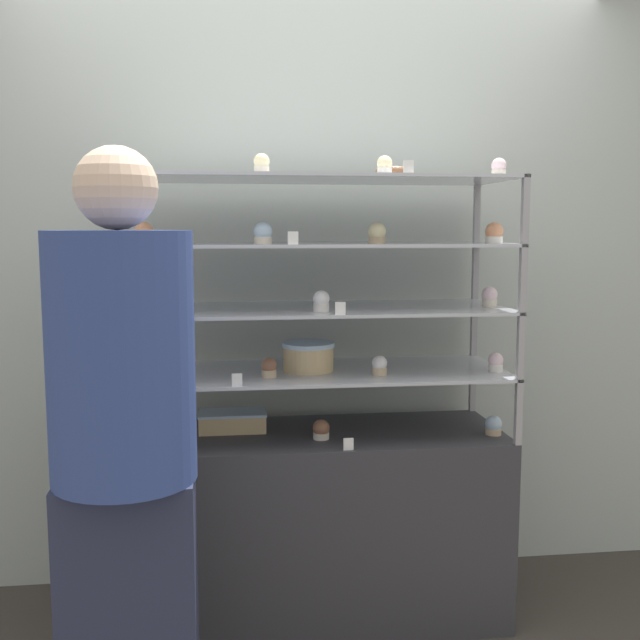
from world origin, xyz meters
The scene contains 34 objects.
ground_plane centered at (0.00, 0.00, 0.00)m, with size 20.00×20.00×0.00m, color #38332D.
back_wall centered at (0.00, 0.41, 1.30)m, with size 8.00×0.05×2.60m.
display_base centered at (0.00, 0.00, 0.37)m, with size 1.41×0.54×0.74m.
display_riser_lower centered at (0.00, 0.00, 0.97)m, with size 1.41×0.54×0.24m.
display_riser_middle centered at (0.00, 0.00, 1.21)m, with size 1.41×0.54×0.24m.
display_riser_upper centered at (0.00, 0.00, 1.45)m, with size 1.41×0.54×0.24m.
display_riser_top centered at (0.00, 0.00, 1.70)m, with size 1.41×0.54×0.24m.
layer_cake_centerpiece centered at (-0.04, 0.00, 1.04)m, with size 0.20×0.20×0.11m.
sheet_cake_frosted centered at (-0.34, 0.07, 0.78)m, with size 0.26×0.15×0.07m.
cupcake_0 centered at (-0.64, -0.14, 0.77)m, with size 0.06×0.06×0.07m.
cupcake_1 centered at (-0.01, -0.09, 0.77)m, with size 0.06×0.06×0.07m.
cupcake_2 centered at (0.65, -0.12, 0.77)m, with size 0.06×0.06×0.07m.
price_tag_0 centered at (0.07, -0.25, 0.76)m, with size 0.04×0.00×0.04m.
cupcake_3 centered at (-0.66, -0.09, 1.02)m, with size 0.06×0.06×0.07m.
cupcake_4 centered at (-0.20, -0.11, 1.02)m, with size 0.06×0.06×0.07m.
cupcake_5 centered at (0.21, -0.11, 1.02)m, with size 0.06×0.06×0.07m.
cupcake_6 centered at (0.66, -0.10, 1.02)m, with size 0.06×0.06×0.07m.
price_tag_1 centered at (-0.32, -0.25, 1.00)m, with size 0.04×0.00×0.04m.
cupcake_7 centered at (-0.63, -0.06, 1.26)m, with size 0.06×0.06×0.08m.
cupcake_8 centered at (-0.01, -0.14, 1.26)m, with size 0.06×0.06×0.08m.
cupcake_9 centered at (0.65, -0.05, 1.26)m, with size 0.06×0.06×0.08m.
price_tag_2 centered at (0.04, -0.25, 1.25)m, with size 0.04×0.00×0.04m.
cupcake_10 centered at (-0.63, -0.10, 1.50)m, with size 0.07×0.07×0.08m.
cupcake_11 centered at (-0.22, -0.12, 1.50)m, with size 0.07×0.07×0.08m.
cupcake_12 centered at (0.20, -0.06, 1.50)m, with size 0.07×0.07×0.08m.
cupcake_13 centered at (0.64, -0.10, 1.50)m, with size 0.07×0.07×0.08m.
price_tag_3 centered at (-0.12, -0.25, 1.49)m, with size 0.04×0.00×0.04m.
cupcake_14 centered at (-0.66, -0.09, 1.74)m, with size 0.06×0.06×0.07m.
cupcake_15 centered at (-0.22, -0.14, 1.74)m, with size 0.06×0.06×0.07m.
cupcake_16 centered at (0.22, -0.11, 1.74)m, with size 0.06×0.06×0.07m.
cupcake_17 centered at (0.66, -0.08, 1.74)m, with size 0.06×0.06×0.07m.
price_tag_4 centered at (0.27, -0.25, 1.73)m, with size 0.04×0.00×0.04m.
donut_glazed centered at (0.27, -0.01, 1.73)m, with size 0.13×0.13×0.04m.
customer_figure centered at (-0.65, -0.68, 0.93)m, with size 0.41×0.41×1.75m.
Camera 1 is at (-0.35, -2.79, 1.52)m, focal length 42.00 mm.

